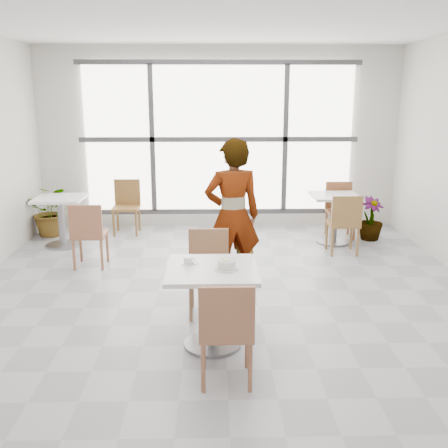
{
  "coord_description": "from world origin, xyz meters",
  "views": [
    {
      "loc": [
        -0.11,
        -5.18,
        2.24
      ],
      "look_at": [
        0.0,
        -0.3,
        1.0
      ],
      "focal_mm": 41.35,
      "sensor_mm": 36.0,
      "label": 1
    }
  ],
  "objects_px": {
    "bg_chair_left_near": "(88,231)",
    "bg_chair_right_far": "(340,206)",
    "chair_far": "(209,266)",
    "bg_chair_left_far": "(127,203)",
    "coffee_cup": "(189,261)",
    "main_table": "(212,292)",
    "oatmeal_bowl": "(226,265)",
    "bg_table_left": "(61,214)",
    "chair_near": "(226,327)",
    "plant_left": "(51,211)",
    "plant_right": "(371,219)",
    "bg_chair_right_near": "(344,220)",
    "bg_table_right": "(335,212)",
    "person": "(233,216)"
  },
  "relations": [
    {
      "from": "bg_table_left",
      "to": "bg_chair_left_near",
      "type": "bearing_deg",
      "value": -58.0
    },
    {
      "from": "person",
      "to": "bg_chair_right_near",
      "type": "bearing_deg",
      "value": -151.13
    },
    {
      "from": "bg_table_left",
      "to": "bg_table_right",
      "type": "bearing_deg",
      "value": 1.18
    },
    {
      "from": "plant_right",
      "to": "coffee_cup",
      "type": "bearing_deg",
      "value": -128.66
    },
    {
      "from": "bg_chair_left_near",
      "to": "bg_chair_right_far",
      "type": "height_order",
      "value": "same"
    },
    {
      "from": "chair_far",
      "to": "bg_chair_right_far",
      "type": "relative_size",
      "value": 1.0
    },
    {
      "from": "coffee_cup",
      "to": "bg_chair_right_near",
      "type": "height_order",
      "value": "bg_chair_right_near"
    },
    {
      "from": "bg_table_left",
      "to": "main_table",
      "type": "bearing_deg",
      "value": -55.06
    },
    {
      "from": "person",
      "to": "plant_left",
      "type": "bearing_deg",
      "value": -51.05
    },
    {
      "from": "main_table",
      "to": "chair_far",
      "type": "height_order",
      "value": "chair_far"
    },
    {
      "from": "main_table",
      "to": "coffee_cup",
      "type": "distance_m",
      "value": 0.35
    },
    {
      "from": "main_table",
      "to": "bg_chair_right_far",
      "type": "xyz_separation_m",
      "value": [
        2.03,
        3.67,
        -0.02
      ]
    },
    {
      "from": "plant_right",
      "to": "chair_near",
      "type": "bearing_deg",
      "value": -119.86
    },
    {
      "from": "bg_chair_right_near",
      "to": "plant_right",
      "type": "xyz_separation_m",
      "value": [
        0.61,
        0.76,
        -0.16
      ]
    },
    {
      "from": "chair_far",
      "to": "coffee_cup",
      "type": "distance_m",
      "value": 0.76
    },
    {
      "from": "plant_left",
      "to": "coffee_cup",
      "type": "bearing_deg",
      "value": -57.51
    },
    {
      "from": "chair_near",
      "to": "plant_left",
      "type": "xyz_separation_m",
      "value": [
        -2.69,
        4.49,
        -0.09
      ]
    },
    {
      "from": "oatmeal_bowl",
      "to": "bg_chair_left_far",
      "type": "distance_m",
      "value": 4.33
    },
    {
      "from": "bg_table_left",
      "to": "plant_right",
      "type": "height_order",
      "value": "bg_table_left"
    },
    {
      "from": "bg_chair_left_far",
      "to": "bg_chair_right_near",
      "type": "distance_m",
      "value": 3.51
    },
    {
      "from": "bg_table_right",
      "to": "plant_left",
      "type": "xyz_separation_m",
      "value": [
        -4.45,
        0.52,
        -0.08
      ]
    },
    {
      "from": "chair_far",
      "to": "bg_table_right",
      "type": "height_order",
      "value": "chair_far"
    },
    {
      "from": "main_table",
      "to": "plant_right",
      "type": "height_order",
      "value": "main_table"
    },
    {
      "from": "bg_table_right",
      "to": "plant_right",
      "type": "bearing_deg",
      "value": 14.6
    },
    {
      "from": "main_table",
      "to": "chair_near",
      "type": "relative_size",
      "value": 0.92
    },
    {
      "from": "plant_left",
      "to": "bg_table_left",
      "type": "bearing_deg",
      "value": -61.37
    },
    {
      "from": "main_table",
      "to": "plant_right",
      "type": "bearing_deg",
      "value": 54.43
    },
    {
      "from": "chair_far",
      "to": "bg_chair_right_far",
      "type": "xyz_separation_m",
      "value": [
        2.07,
        2.88,
        0.0
      ]
    },
    {
      "from": "plant_right",
      "to": "plant_left",
      "type": "bearing_deg",
      "value": 175.94
    },
    {
      "from": "coffee_cup",
      "to": "bg_chair_left_far",
      "type": "bearing_deg",
      "value": 107.0
    },
    {
      "from": "main_table",
      "to": "chair_near",
      "type": "xyz_separation_m",
      "value": [
        0.11,
        -0.66,
        -0.02
      ]
    },
    {
      "from": "plant_left",
      "to": "bg_chair_right_far",
      "type": "bearing_deg",
      "value": -1.98
    },
    {
      "from": "bg_chair_left_near",
      "to": "plant_right",
      "type": "height_order",
      "value": "bg_chair_left_near"
    },
    {
      "from": "coffee_cup",
      "to": "bg_table_right",
      "type": "relative_size",
      "value": 0.21
    },
    {
      "from": "oatmeal_bowl",
      "to": "bg_table_left",
      "type": "relative_size",
      "value": 0.28
    },
    {
      "from": "chair_near",
      "to": "bg_chair_right_far",
      "type": "xyz_separation_m",
      "value": [
        1.92,
        4.33,
        0.0
      ]
    },
    {
      "from": "person",
      "to": "bg_chair_right_near",
      "type": "xyz_separation_m",
      "value": [
        1.63,
        1.32,
        -0.38
      ]
    },
    {
      "from": "chair_near",
      "to": "plant_left",
      "type": "bearing_deg",
      "value": -59.08
    },
    {
      "from": "coffee_cup",
      "to": "bg_chair_left_far",
      "type": "distance_m",
      "value": 4.07
    },
    {
      "from": "bg_chair_left_near",
      "to": "plant_right",
      "type": "bearing_deg",
      "value": -162.78
    },
    {
      "from": "oatmeal_bowl",
      "to": "plant_right",
      "type": "relative_size",
      "value": 0.31
    },
    {
      "from": "plant_right",
      "to": "chair_far",
      "type": "bearing_deg",
      "value": -133.18
    },
    {
      "from": "oatmeal_bowl",
      "to": "bg_table_right",
      "type": "xyz_separation_m",
      "value": [
        1.74,
        3.36,
        -0.31
      ]
    },
    {
      "from": "bg_chair_right_far",
      "to": "plant_right",
      "type": "bearing_deg",
      "value": -23.9
    },
    {
      "from": "chair_far",
      "to": "bg_chair_left_far",
      "type": "bearing_deg",
      "value": 113.03
    },
    {
      "from": "chair_far",
      "to": "bg_chair_right_near",
      "type": "distance_m",
      "value": 2.7
    },
    {
      "from": "chair_near",
      "to": "plant_left",
      "type": "height_order",
      "value": "chair_near"
    },
    {
      "from": "coffee_cup",
      "to": "bg_chair_right_far",
      "type": "distance_m",
      "value": 4.22
    },
    {
      "from": "chair_far",
      "to": "bg_chair_left_far",
      "type": "distance_m",
      "value": 3.48
    },
    {
      "from": "bg_chair_right_near",
      "to": "bg_chair_right_far",
      "type": "height_order",
      "value": "same"
    }
  ]
}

